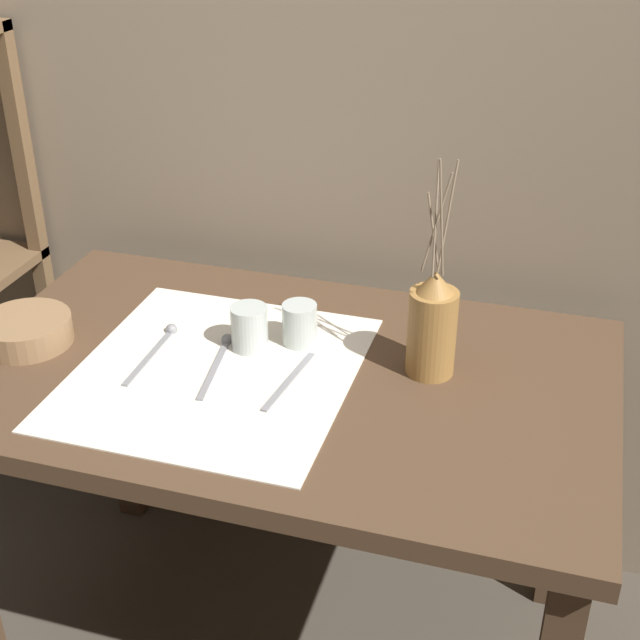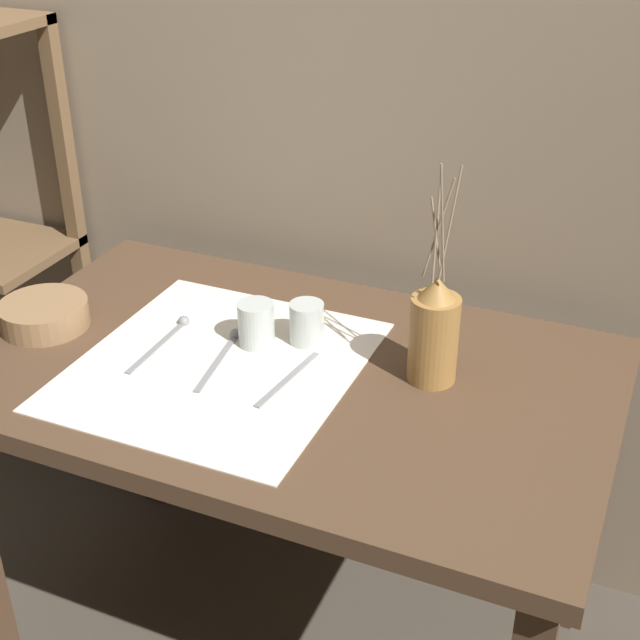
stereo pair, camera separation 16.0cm
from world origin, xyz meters
TOP-DOWN VIEW (x-y plane):
  - stone_wall_back at (0.00, 0.49)m, footprint 7.00×0.06m
  - wooden_table at (0.00, 0.00)m, footprint 1.23×0.76m
  - linen_cloth at (-0.12, -0.04)m, footprint 0.51×0.56m
  - pitcher_with_flowers at (0.26, 0.08)m, footprint 0.09×0.09m
  - wooden_bowl at (-0.52, -0.05)m, footprint 0.18×0.18m
  - glass_tumbler_near at (-0.09, 0.06)m, footprint 0.07×0.07m
  - glass_tumbler_far at (-0.00, 0.10)m, footprint 0.07×0.07m
  - spoon_inner at (-0.26, 0.02)m, footprint 0.02×0.22m
  - spoon_outer at (-0.13, 0.02)m, footprint 0.05×0.22m
  - knife_center at (0.02, -0.04)m, footprint 0.04×0.21m

SIDE VIEW (x-z plane):
  - wooden_table at x=0.00m, z-range 0.27..1.02m
  - linen_cloth at x=-0.12m, z-range 0.75..0.75m
  - knife_center at x=0.02m, z-range 0.75..0.75m
  - spoon_inner at x=-0.26m, z-range 0.74..0.77m
  - spoon_outer at x=-0.13m, z-range 0.74..0.77m
  - wooden_bowl at x=-0.52m, z-range 0.75..0.80m
  - glass_tumbler_far at x=0.00m, z-range 0.75..0.84m
  - glass_tumbler_near at x=-0.09m, z-range 0.75..0.84m
  - pitcher_with_flowers at x=0.26m, z-range 0.64..1.06m
  - stone_wall_back at x=0.00m, z-range 0.00..2.40m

